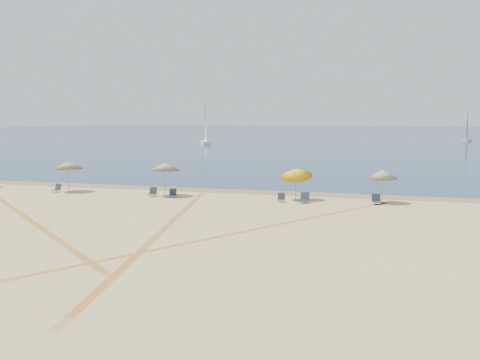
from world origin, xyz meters
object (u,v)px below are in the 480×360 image
Objects in this scene: chair_3 at (153,192)px; chair_7 at (376,200)px; chair_5 at (281,198)px; umbrella_3 at (296,172)px; sailboat_2 at (205,132)px; umbrella_1 at (68,165)px; umbrella_2 at (164,167)px; sailboat_0 at (467,132)px; chair_2 at (57,188)px; umbrella_4 at (382,174)px; chair_6 at (304,198)px; chair_4 at (173,193)px.

chair_3 is 0.91× the size of chair_7.
chair_5 is 6.16m from chair_7.
umbrella_3 is 0.28× the size of sailboat_2.
umbrella_1 is 8.00m from umbrella_2.
sailboat_0 is 0.90× the size of sailboat_2.
chair_7 is (23.47, 0.61, 0.02)m from chair_2.
umbrella_4 is at bearing 3.12° from umbrella_3.
umbrella_2 is 3.37× the size of chair_6.
chair_2 is at bearing -176.68° from umbrella_4.
umbrella_4 is at bearing 52.94° from chair_7.
umbrella_3 is 114.87m from sailboat_0.
umbrella_3 is at bearing 48.94° from chair_5.
chair_7 is at bearing -1.66° from chair_5.
umbrella_3 is at bearing -3.58° from chair_3.
chair_4 is at bearing -87.63° from sailboat_0.
chair_3 is at bearing -147.54° from umbrella_2.
umbrella_3 is 0.31× the size of sailboat_0.
chair_3 reaches higher than chair_5.
chair_6 is 0.09× the size of sailboat_0.
chair_4 is (8.87, -0.67, -1.74)m from umbrella_1.
sailboat_2 is (-42.06, 79.03, 0.81)m from umbrella_4.
umbrella_2 reaches higher than chair_6.
chair_2 is (-23.76, -1.38, -1.63)m from umbrella_4.
umbrella_2 is at bearing -178.29° from chair_6.
umbrella_4 is (5.67, 0.31, 0.02)m from umbrella_3.
umbrella_2 is 1.08× the size of umbrella_4.
chair_4 is (-8.52, -1.25, -1.61)m from umbrella_3.
chair_4 is at bearing -175.16° from chair_6.
umbrella_1 is at bearing -178.06° from umbrella_3.
chair_4 is (0.88, -0.56, -1.82)m from umbrella_2.
sailboat_2 is at bearing 87.67° from chair_4.
sailboat_2 reaches higher than chair_4.
sailboat_0 is at bearing 77.67° from chair_2.
chair_3 reaches higher than chair_2.
chair_3 is at bearing -88.39° from sailboat_0.
sailboat_0 reaches higher than chair_7.
chair_5 is at bearing -1.92° from umbrella_1.
chair_7 is (22.77, 0.13, -1.71)m from umbrella_1.
umbrella_3 is 2.12m from chair_5.
chair_5 is 1.57m from chair_6.
umbrella_4 is 0.25× the size of sailboat_2.
umbrella_3 reaches higher than umbrella_2.
umbrella_3 is 3.22× the size of chair_7.
chair_3 is at bearing -175.69° from chair_6.
chair_4 is (9.57, -0.18, -0.00)m from chair_2.
umbrella_1 is at bearing -91.84° from sailboat_0.
umbrella_1 is at bearing 164.25° from chair_7.
chair_2 is at bearing -176.62° from umbrella_3.
sailboat_0 is at bearing 54.99° from chair_4.
umbrella_3 is 3.92× the size of chair_5.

